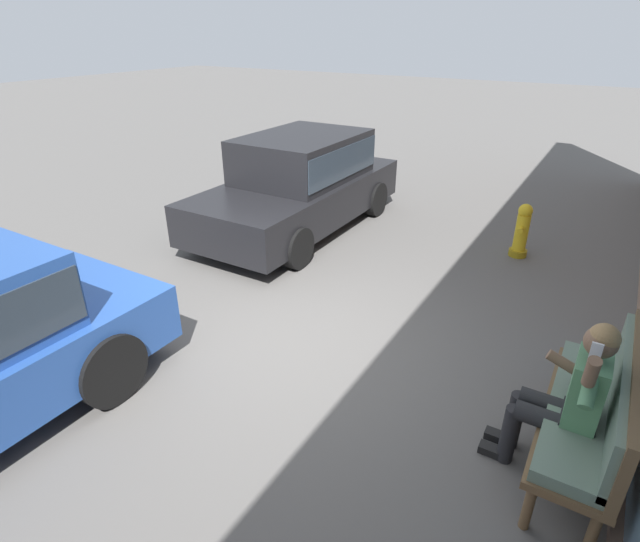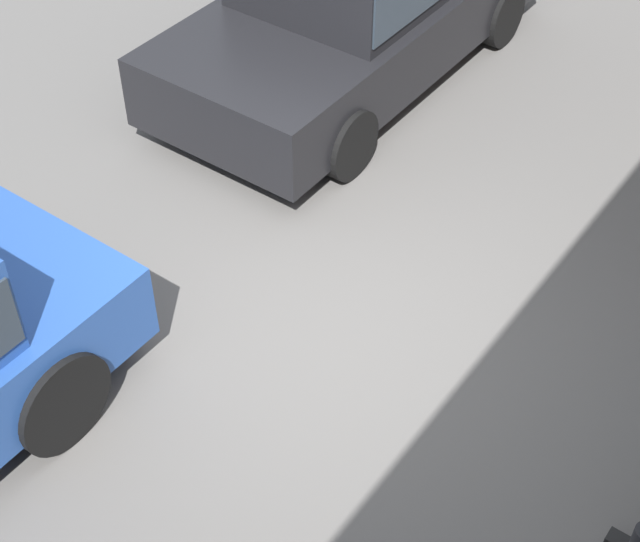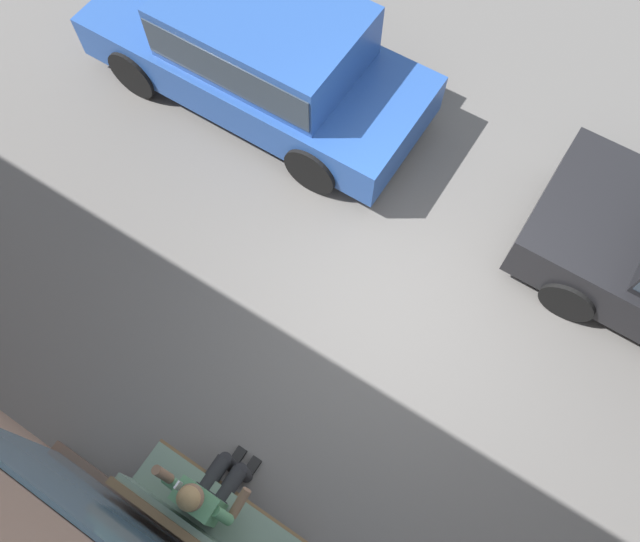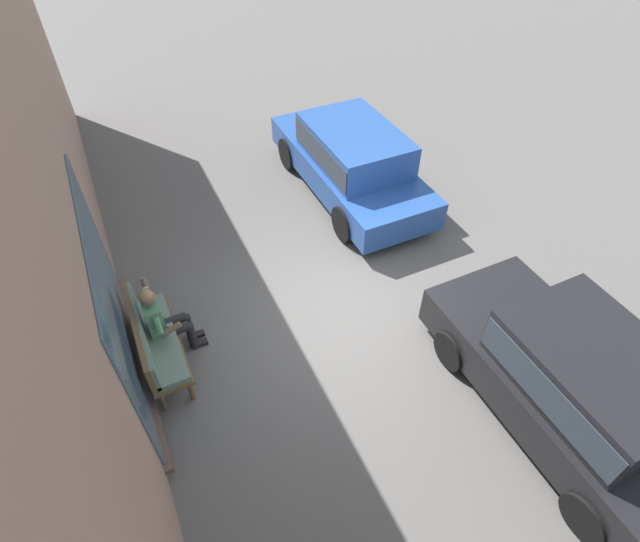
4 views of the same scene
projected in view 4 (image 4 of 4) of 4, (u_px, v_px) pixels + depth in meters
name	position (u px, v px, depth m)	size (l,w,h in m)	color
ground_plane	(341.00, 312.00, 8.17)	(60.00, 60.00, 0.00)	#565451
building_facade	(65.00, 256.00, 5.32)	(18.00, 0.51, 5.20)	#93705B
bench	(152.00, 338.00, 7.04)	(1.76, 0.55, 1.02)	brown
person_on_phone	(163.00, 319.00, 7.13)	(0.73, 0.74, 1.35)	black
parked_car_near	(577.00, 381.00, 6.26)	(4.11, 1.84, 1.54)	black
parked_car_mid	(352.00, 158.00, 9.98)	(4.37, 1.80, 1.50)	#23478E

